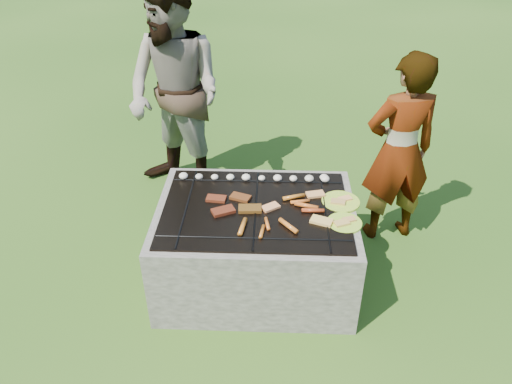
% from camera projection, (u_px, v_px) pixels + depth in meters
% --- Properties ---
extents(lawn, '(60.00, 60.00, 0.00)m').
position_uv_depth(lawn, '(256.00, 277.00, 3.58)').
color(lawn, '#1D4310').
rests_on(lawn, ground).
extents(fire_pit, '(1.30, 1.00, 0.62)m').
position_uv_depth(fire_pit, '(256.00, 247.00, 3.42)').
color(fire_pit, '#9D948B').
rests_on(fire_pit, ground).
extents(mushrooms, '(1.06, 0.08, 0.04)m').
position_uv_depth(mushrooms, '(264.00, 177.00, 3.51)').
color(mushrooms, beige).
rests_on(mushrooms, fire_pit).
extents(pork_slabs, '(0.37, 0.29, 0.02)m').
position_uv_depth(pork_slabs, '(234.00, 205.00, 3.25)').
color(pork_slabs, '#97351B').
rests_on(pork_slabs, fire_pit).
extents(sausages, '(0.54, 0.48, 0.03)m').
position_uv_depth(sausages, '(286.00, 214.00, 3.15)').
color(sausages, '#C37820').
rests_on(sausages, fire_pit).
extents(bread_on_grate, '(0.46, 0.41, 0.02)m').
position_uv_depth(bread_on_grate, '(306.00, 209.00, 3.22)').
color(bread_on_grate, '#ECC079').
rests_on(bread_on_grate, fire_pit).
extents(plate_far, '(0.33, 0.33, 0.03)m').
position_uv_depth(plate_far, '(341.00, 202.00, 3.30)').
color(plate_far, '#F8FF3C').
rests_on(plate_far, fire_pit).
extents(plate_near, '(0.28, 0.28, 0.03)m').
position_uv_depth(plate_near, '(344.00, 223.00, 3.11)').
color(plate_near, '#CBE336').
rests_on(plate_near, fire_pit).
extents(cook, '(0.60, 0.46, 1.48)m').
position_uv_depth(cook, '(399.00, 151.00, 3.61)').
color(cook, gray).
rests_on(cook, ground).
extents(bystander, '(1.13, 1.08, 1.84)m').
position_uv_depth(bystander, '(175.00, 94.00, 4.04)').
color(bystander, gray).
rests_on(bystander, ground).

